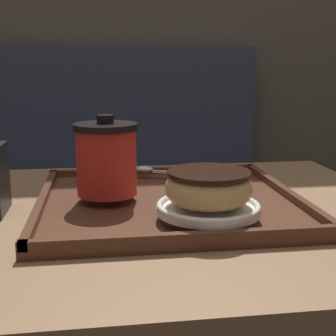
% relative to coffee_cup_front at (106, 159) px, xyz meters
% --- Properties ---
extents(booth_bench, '(1.44, 0.44, 1.00)m').
position_rel_coffee_cup_front_xyz_m(booth_bench, '(-0.16, 0.85, -0.48)').
color(booth_bench, '#33384C').
rests_on(booth_bench, ground_plane).
extents(cafe_table, '(0.79, 0.66, 0.71)m').
position_rel_coffee_cup_front_xyz_m(cafe_table, '(0.09, -0.02, -0.26)').
color(cafe_table, '#846042').
rests_on(cafe_table, ground_plane).
extents(serving_tray, '(0.41, 0.38, 0.02)m').
position_rel_coffee_cup_front_xyz_m(serving_tray, '(0.10, -0.00, -0.07)').
color(serving_tray, '#512D1E').
rests_on(serving_tray, cafe_table).
extents(coffee_cup_front, '(0.10, 0.10, 0.13)m').
position_rel_coffee_cup_front_xyz_m(coffee_cup_front, '(0.00, 0.00, 0.00)').
color(coffee_cup_front, red).
rests_on(coffee_cup_front, serving_tray).
extents(plate_with_chocolate_donut, '(0.14, 0.14, 0.01)m').
position_rel_coffee_cup_front_xyz_m(plate_with_chocolate_donut, '(0.14, -0.12, -0.05)').
color(plate_with_chocolate_donut, white).
rests_on(plate_with_chocolate_donut, serving_tray).
extents(donut_chocolate_glazed, '(0.12, 0.12, 0.04)m').
position_rel_coffee_cup_front_xyz_m(donut_chocolate_glazed, '(0.14, -0.12, -0.02)').
color(donut_chocolate_glazed, '#DBB270').
rests_on(donut_chocolate_glazed, plate_with_chocolate_donut).
extents(spoon, '(0.14, 0.07, 0.01)m').
position_rel_coffee_cup_front_xyz_m(spoon, '(0.09, 0.14, -0.05)').
color(spoon, silver).
rests_on(spoon, serving_tray).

